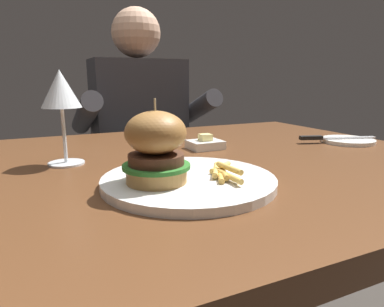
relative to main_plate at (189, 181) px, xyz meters
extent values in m
cube|color=#56331C|center=(0.09, 0.16, -0.03)|extent=(1.12, 0.87, 0.04)
cylinder|color=#56331C|center=(0.59, 0.54, -0.40)|extent=(0.06, 0.06, 0.70)
cylinder|color=white|center=(0.00, 0.00, 0.00)|extent=(0.28, 0.28, 0.01)
cylinder|color=#B78447|center=(-0.06, -0.01, 0.02)|extent=(0.09, 0.09, 0.02)
cylinder|color=#2D7028|center=(-0.06, -0.01, 0.03)|extent=(0.10, 0.10, 0.01)
cylinder|color=#4C2D1E|center=(-0.06, -0.01, 0.04)|extent=(0.08, 0.08, 0.02)
ellipsoid|color=#9C6A35|center=(-0.06, -0.01, 0.08)|extent=(0.09, 0.09, 0.06)
cylinder|color=#CCB78C|center=(-0.06, -0.01, 0.11)|extent=(0.00, 0.00, 0.05)
cylinder|color=gold|center=(0.04, -0.03, 0.01)|extent=(0.04, 0.07, 0.01)
cylinder|color=#EABC5B|center=(0.07, 0.01, 0.01)|extent=(0.06, 0.04, 0.01)
cylinder|color=gold|center=(0.05, -0.02, 0.01)|extent=(0.04, 0.07, 0.01)
cylinder|color=#E0B251|center=(0.05, -0.05, 0.02)|extent=(0.01, 0.07, 0.01)
cylinder|color=#EABC5B|center=(0.05, 0.00, 0.01)|extent=(0.05, 0.07, 0.01)
cylinder|color=#E0B251|center=(0.05, -0.04, 0.02)|extent=(0.01, 0.06, 0.01)
cylinder|color=silver|center=(-0.16, 0.23, -0.01)|extent=(0.07, 0.07, 0.00)
cylinder|color=silver|center=(-0.16, 0.23, 0.05)|extent=(0.01, 0.01, 0.11)
cone|color=silver|center=(-0.16, 0.23, 0.14)|extent=(0.08, 0.08, 0.07)
cylinder|color=white|center=(0.54, 0.15, 0.00)|extent=(0.13, 0.13, 0.01)
cube|color=silver|center=(0.54, 0.15, 0.01)|extent=(0.15, 0.06, 0.00)
cube|color=black|center=(0.44, 0.19, 0.01)|extent=(0.06, 0.03, 0.01)
cube|color=white|center=(0.16, 0.24, 0.00)|extent=(0.08, 0.07, 0.02)
cube|color=#F4E58C|center=(0.16, 0.24, 0.02)|extent=(0.03, 0.03, 0.02)
cube|color=#282833|center=(0.18, 0.88, -0.52)|extent=(0.30, 0.22, 0.46)
cube|color=#333338|center=(0.18, 0.88, -0.03)|extent=(0.36, 0.20, 0.52)
sphere|color=tan|center=(0.18, 0.88, 0.33)|extent=(0.19, 0.19, 0.19)
cylinder|color=#333338|center=(-0.04, 0.80, 0.03)|extent=(0.07, 0.34, 0.18)
cylinder|color=#333338|center=(0.40, 0.80, 0.03)|extent=(0.07, 0.34, 0.18)
camera|label=1|loc=(-0.22, -0.48, 0.16)|focal=32.00mm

